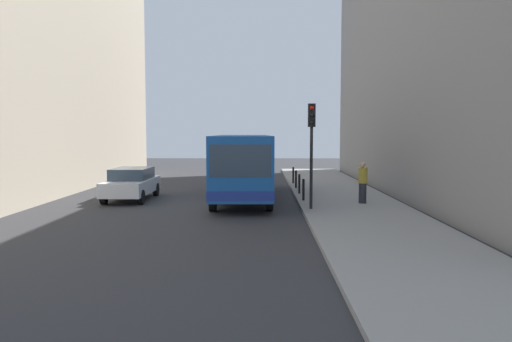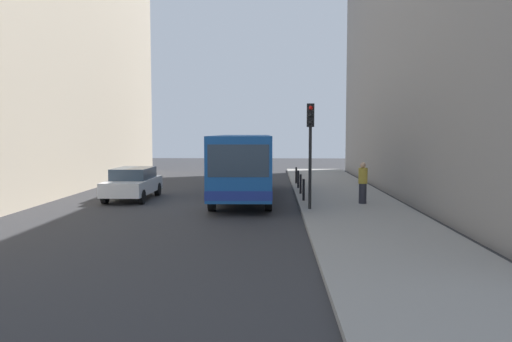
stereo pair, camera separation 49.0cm
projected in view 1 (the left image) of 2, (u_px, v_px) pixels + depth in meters
ground_plane at (224, 205)px, 21.71m from camera, size 80.00×80.00×0.00m
sidewalk at (350, 204)px, 21.63m from camera, size 4.40×40.00×0.15m
building_left at (2, 41)px, 25.27m from camera, size 7.00×32.00×15.43m
building_right at (462, 23)px, 24.88m from camera, size 7.00×32.00×17.09m
bus at (242, 162)px, 24.00m from camera, size 2.82×11.08×3.00m
car_beside_bus at (132, 183)px, 23.48m from camera, size 1.87×4.41×1.48m
traffic_light at (312, 136)px, 19.50m from camera, size 0.28×0.33×4.10m
bollard_near at (303, 190)px, 22.15m from camera, size 0.11×0.11×0.95m
bollard_mid at (299, 184)px, 24.65m from camera, size 0.11×0.11×0.95m
bollard_far at (296, 179)px, 27.16m from camera, size 0.11×0.11×0.95m
bollard_farthest at (293, 175)px, 29.67m from camera, size 0.11×0.11×0.95m
pedestrian_near_signal at (363, 183)px, 21.24m from camera, size 0.38×0.38×1.74m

